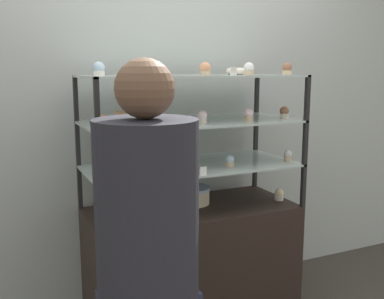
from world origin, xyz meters
TOP-DOWN VIEW (x-y plane):
  - back_wall at (0.00, 0.42)m, footprint 8.00×0.05m
  - display_base at (0.00, 0.00)m, footprint 1.22×0.55m
  - display_riser_lower at (0.00, 0.00)m, footprint 1.22×0.55m
  - display_riser_middle at (0.00, 0.00)m, footprint 1.22×0.55m
  - display_riser_upper at (0.00, 0.00)m, footprint 1.22×0.55m
  - layer_cake_centerpiece at (0.04, 0.07)m, footprint 0.21×0.21m
  - sheet_cake_frosted at (-0.34, -0.05)m, footprint 0.20×0.16m
  - cupcake_0 at (-0.54, -0.15)m, footprint 0.06×0.06m
  - cupcake_1 at (0.55, -0.09)m, footprint 0.06×0.06m
  - price_tag_0 at (-0.23, -0.25)m, footprint 0.04×0.00m
  - cupcake_2 at (-0.56, -0.07)m, footprint 0.05×0.05m
  - cupcake_3 at (-0.17, -0.05)m, footprint 0.05×0.05m
  - cupcake_4 at (0.17, -0.13)m, footprint 0.05×0.05m
  - cupcake_5 at (0.57, -0.14)m, footprint 0.05×0.05m
  - price_tag_1 at (-0.05, -0.25)m, footprint 0.04×0.00m
  - cupcake_6 at (-0.54, -0.11)m, footprint 0.05×0.05m
  - cupcake_7 at (-0.00, -0.13)m, footprint 0.05×0.05m
  - cupcake_8 at (0.28, -0.14)m, footprint 0.05×0.05m
  - cupcake_9 at (0.56, -0.11)m, footprint 0.05×0.05m
  - price_tag_2 at (-0.20, -0.25)m, footprint 0.04×0.00m
  - cupcake_10 at (-0.54, -0.09)m, footprint 0.06×0.06m
  - cupcake_11 at (-0.27, -0.10)m, footprint 0.06×0.06m
  - cupcake_12 at (0.01, -0.15)m, footprint 0.06×0.06m
  - cupcake_13 at (0.28, -0.14)m, footprint 0.06×0.06m
  - cupcake_14 at (0.55, -0.13)m, footprint 0.06×0.06m
  - price_tag_3 at (0.12, -0.25)m, footprint 0.04×0.00m
  - donut_glazed at (0.33, 0.08)m, footprint 0.13×0.13m
  - customer_figure at (-0.57, -0.87)m, footprint 0.36×0.36m

SIDE VIEW (x-z plane):
  - display_base at x=0.00m, z-range 0.00..0.71m
  - price_tag_0 at x=-0.23m, z-range 0.71..0.75m
  - cupcake_0 at x=-0.54m, z-range 0.71..0.78m
  - cupcake_1 at x=0.55m, z-range 0.71..0.78m
  - layer_cake_centerpiece at x=0.04m, z-range 0.71..0.81m
  - customer_figure at x=-0.57m, z-range 0.05..1.60m
  - display_riser_lower at x=0.00m, z-range 0.82..1.08m
  - price_tag_1 at x=-0.05m, z-range 0.97..1.01m
  - cupcake_2 at x=-0.56m, z-range 0.97..1.03m
  - cupcake_3 at x=-0.17m, z-range 0.97..1.03m
  - cupcake_4 at x=0.17m, z-range 0.97..1.03m
  - cupcake_5 at x=0.57m, z-range 0.97..1.03m
  - display_riser_middle at x=0.00m, z-range 1.08..1.34m
  - price_tag_2 at x=-0.20m, z-range 1.22..1.27m
  - cupcake_6 at x=-0.54m, z-range 1.22..1.29m
  - cupcake_7 at x=0.00m, z-range 1.22..1.29m
  - cupcake_8 at x=0.28m, z-range 1.22..1.29m
  - cupcake_9 at x=0.56m, z-range 1.22..1.29m
  - sheet_cake_frosted at x=-0.34m, z-range 1.22..1.29m
  - back_wall at x=0.00m, z-range 0.00..2.60m
  - display_riser_upper at x=0.00m, z-range 1.34..1.59m
  - donut_glazed at x=0.33m, z-range 1.48..1.52m
  - price_tag_3 at x=0.12m, z-range 1.48..1.52m
  - cupcake_10 at x=-0.54m, z-range 1.48..1.55m
  - cupcake_11 at x=-0.27m, z-range 1.48..1.55m
  - cupcake_12 at x=0.01m, z-range 1.48..1.55m
  - cupcake_13 at x=0.28m, z-range 1.48..1.55m
  - cupcake_14 at x=0.55m, z-range 1.48..1.55m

